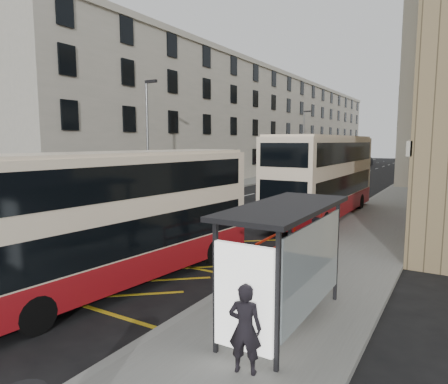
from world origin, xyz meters
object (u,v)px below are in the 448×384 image
Objects in this scene: pedestrian_far at (314,258)px; car_red at (415,164)px; double_decker_front at (119,218)px; car_silver at (352,164)px; street_lamp_near at (148,135)px; pedestrian_near at (245,328)px; white_van at (328,170)px; bus_shelter at (285,241)px; car_dark at (364,161)px; pedestrian_mid at (317,242)px; double_decker_rear at (324,177)px; street_lamp_far at (304,138)px.

pedestrian_far is 57.54m from car_red.
double_decker_front reaches higher than car_silver.
pedestrian_near is (14.72, -14.22, -3.67)m from street_lamp_near.
pedestrian_near is 45.01m from white_van.
bus_shelter is 0.53× the size of street_lamp_near.
double_decker_front is 2.29× the size of car_silver.
car_dark reaches higher than car_red.
double_decker_front reaches higher than pedestrian_far.
pedestrian_near is 6.74m from pedestrian_mid.
double_decker_rear reaches higher than pedestrian_far.
street_lamp_near reaches higher than pedestrian_mid.
white_van is 13.95m from car_silver.
car_silver is at bearing 87.08° from white_van.
white_van is (-10.97, 38.98, -0.33)m from pedestrian_far.
street_lamp_near reaches higher than pedestrian_near.
car_silver is 0.90× the size of car_dark.
double_decker_rear is 2.16× the size of car_red.
street_lamp_near is 1.52× the size of car_red.
pedestrian_near is 58.69m from car_silver.
street_lamp_far reaches higher than white_van.
double_decker_front reaches higher than car_red.
bus_shelter is 2.59× the size of pedestrian_near.
street_lamp_near is 1.65× the size of car_dark.
double_decker_rear is at bearing -74.45° from car_dark.
street_lamp_far is (-14.69, 42.39, 2.50)m from bus_shelter.
street_lamp_near is at bearing -90.00° from street_lamp_far.
street_lamp_near is at bearing 80.79° from car_red.
street_lamp_near reaches higher than car_red.
double_decker_rear reaches higher than pedestrian_near.
bus_shelter reaches higher than car_silver.
double_decker_rear is 6.96× the size of pedestrian_near.
double_decker_front is 55.50m from car_silver.
white_van is 1.12× the size of car_silver.
pedestrian_far reaches higher than pedestrian_mid.
pedestrian_far is (0.58, -2.07, 0.06)m from pedestrian_mid.
pedestrian_mid is (4.60, 4.30, -1.05)m from double_decker_front.
pedestrian_far is at bearing -73.70° from double_decker_rear.
car_red is at bearing 76.43° from street_lamp_near.
double_decker_rear is (11.35, -28.60, -2.33)m from street_lamp_far.
street_lamp_near is 4.97× the size of pedestrian_mid.
street_lamp_near reaches higher than car_dark.
white_van is 1.02× the size of car_dark.
double_decker_rear is 11.50m from pedestrian_far.
car_silver is at bearing 95.97° from pedestrian_mid.
white_van is at bearing -69.09° from pedestrian_far.
car_dark is (-6.02, 63.22, -1.21)m from double_decker_front.
car_red is at bearing 90.31° from double_decker_rear.
pedestrian_far is 0.36× the size of car_dark.
street_lamp_far is at bearing -64.76° from pedestrian_far.
pedestrian_mid is 0.31× the size of car_red.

